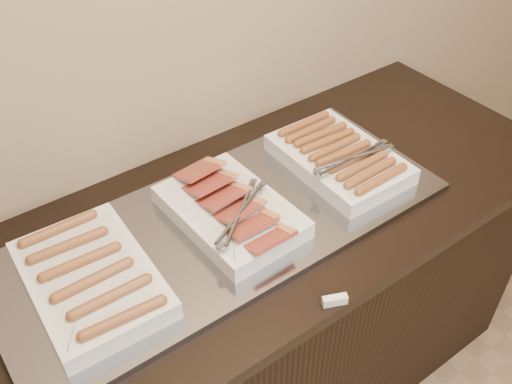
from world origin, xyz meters
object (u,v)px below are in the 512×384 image
(counter, at_px, (237,325))
(dish_center, at_px, (231,211))
(warming_tray, at_px, (224,224))
(dish_left, at_px, (91,278))
(dish_right, at_px, (340,157))

(counter, relative_size, dish_center, 5.12)
(warming_tray, height_order, dish_left, dish_left)
(counter, xyz_separation_m, dish_right, (0.37, -0.00, 0.50))
(counter, relative_size, warming_tray, 1.72)
(dish_left, distance_m, dish_center, 0.39)
(warming_tray, bearing_deg, counter, 0.00)
(dish_left, xyz_separation_m, dish_center, (0.39, -0.00, 0.00))
(counter, height_order, dish_center, dish_center)
(warming_tray, xyz_separation_m, dish_center, (0.02, -0.00, 0.04))
(counter, relative_size, dish_left, 5.08)
(dish_center, xyz_separation_m, dish_right, (0.38, 0.00, 0.00))
(dish_center, height_order, dish_right, dish_center)
(warming_tray, relative_size, dish_right, 3.06)
(dish_center, distance_m, dish_right, 0.38)
(warming_tray, relative_size, dish_left, 2.96)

